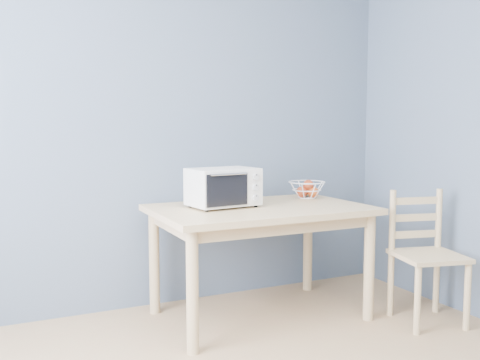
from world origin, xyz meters
name	(u,v)px	position (x,y,z in m)	size (l,w,h in m)	color
room	(318,119)	(0.00, 0.00, 1.30)	(4.01, 4.51, 2.61)	tan
dining_table	(260,222)	(0.69, 1.70, 0.65)	(1.40, 0.90, 0.75)	#D6B280
toaster_oven	(221,187)	(0.44, 1.78, 0.89)	(0.47, 0.37, 0.26)	white
fruit_basket	(307,189)	(1.19, 1.92, 0.82)	(0.29, 0.29, 0.14)	white
dining_chair	(425,258)	(1.63, 1.16, 0.42)	(0.48, 0.48, 0.86)	#D6B280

